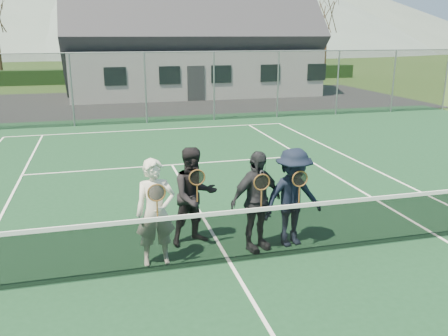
# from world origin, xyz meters

# --- Properties ---
(ground) EXTENTS (220.00, 220.00, 0.00)m
(ground) POSITION_xyz_m (0.00, 20.00, 0.00)
(ground) COLOR #294318
(ground) RESTS_ON ground
(court_surface) EXTENTS (30.00, 30.00, 0.02)m
(court_surface) POSITION_xyz_m (0.00, 0.00, 0.01)
(court_surface) COLOR #14381E
(court_surface) RESTS_ON ground
(tarmac_carpark) EXTENTS (40.00, 12.00, 0.01)m
(tarmac_carpark) POSITION_xyz_m (-4.00, 20.00, 0.01)
(tarmac_carpark) COLOR black
(tarmac_carpark) RESTS_ON ground
(hedge_row) EXTENTS (40.00, 1.20, 1.10)m
(hedge_row) POSITION_xyz_m (0.00, 32.00, 0.55)
(hedge_row) COLOR black
(hedge_row) RESTS_ON ground
(hill_east) EXTENTS (90.00, 90.00, 14.00)m
(hill_east) POSITION_xyz_m (55.00, 95.00, 7.00)
(hill_east) COLOR #526359
(hill_east) RESTS_ON ground
(court_markings) EXTENTS (11.03, 23.83, 0.01)m
(court_markings) POSITION_xyz_m (0.00, 0.00, 0.02)
(court_markings) COLOR white
(court_markings) RESTS_ON court_surface
(tennis_net) EXTENTS (11.68, 0.08, 1.10)m
(tennis_net) POSITION_xyz_m (0.00, 0.00, 0.54)
(tennis_net) COLOR slate
(tennis_net) RESTS_ON ground
(perimeter_fence) EXTENTS (30.07, 0.07, 3.02)m
(perimeter_fence) POSITION_xyz_m (0.00, 13.50, 1.52)
(perimeter_fence) COLOR slate
(perimeter_fence) RESTS_ON ground
(clubhouse) EXTENTS (15.60, 8.20, 7.70)m
(clubhouse) POSITION_xyz_m (4.00, 24.00, 3.99)
(clubhouse) COLOR silver
(clubhouse) RESTS_ON ground
(tree_c) EXTENTS (3.20, 3.20, 7.77)m
(tree_c) POSITION_xyz_m (2.00, 33.00, 5.79)
(tree_c) COLOR #3A2115
(tree_c) RESTS_ON ground
(tree_d) EXTENTS (3.20, 3.20, 7.77)m
(tree_d) POSITION_xyz_m (12.00, 33.00, 5.79)
(tree_d) COLOR #362013
(tree_d) RESTS_ON ground
(tree_e) EXTENTS (3.20, 3.20, 7.77)m
(tree_e) POSITION_xyz_m (18.00, 33.00, 5.79)
(tree_e) COLOR #3B2415
(tree_e) RESTS_ON ground
(player_a) EXTENTS (0.67, 0.51, 1.80)m
(player_a) POSITION_xyz_m (-1.17, 0.32, 0.92)
(player_a) COLOR beige
(player_a) RESTS_ON court_surface
(player_b) EXTENTS (1.01, 0.87, 1.80)m
(player_b) POSITION_xyz_m (-0.40, 0.96, 0.92)
(player_b) COLOR black
(player_b) RESTS_ON court_surface
(player_c) EXTENTS (1.14, 0.76, 1.80)m
(player_c) POSITION_xyz_m (0.59, 0.43, 0.92)
(player_c) COLOR #242529
(player_c) RESTS_ON court_surface
(player_d) EXTENTS (1.25, 0.85, 1.80)m
(player_d) POSITION_xyz_m (1.28, 0.44, 0.92)
(player_d) COLOR black
(player_d) RESTS_ON court_surface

